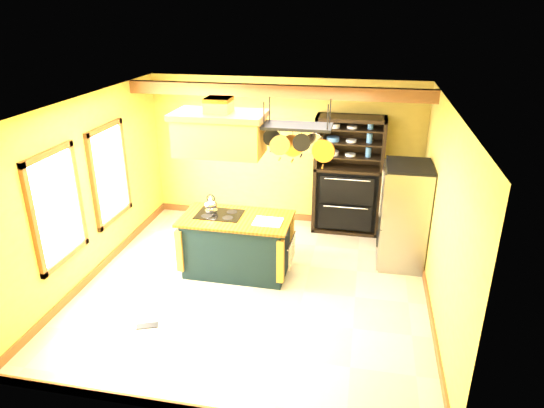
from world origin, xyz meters
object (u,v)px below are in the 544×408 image
(kitchen_island, at_px, (237,244))
(refrigerator, at_px, (403,218))
(range_hood, at_px, (220,131))
(pot_rack, at_px, (298,135))
(hutch, at_px, (347,187))

(kitchen_island, bearing_deg, refrigerator, 18.13)
(range_hood, bearing_deg, refrigerator, 16.19)
(pot_rack, distance_m, hutch, 2.43)
(range_hood, relative_size, hutch, 0.61)
(hutch, bearing_deg, pot_rack, -109.08)
(refrigerator, xyz_separation_m, hutch, (-0.93, 1.10, 0.05))
(range_hood, xyz_separation_m, hutch, (1.76, 1.88, -1.40))
(pot_rack, relative_size, hutch, 0.49)
(kitchen_island, distance_m, hutch, 2.47)
(pot_rack, xyz_separation_m, refrigerator, (1.58, 0.78, -1.44))
(kitchen_island, xyz_separation_m, refrigerator, (2.49, 0.78, 0.32))
(refrigerator, bearing_deg, hutch, 130.19)
(refrigerator, bearing_deg, range_hood, -163.81)
(pot_rack, distance_m, refrigerator, 2.28)
(pot_rack, bearing_deg, range_hood, 180.00)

